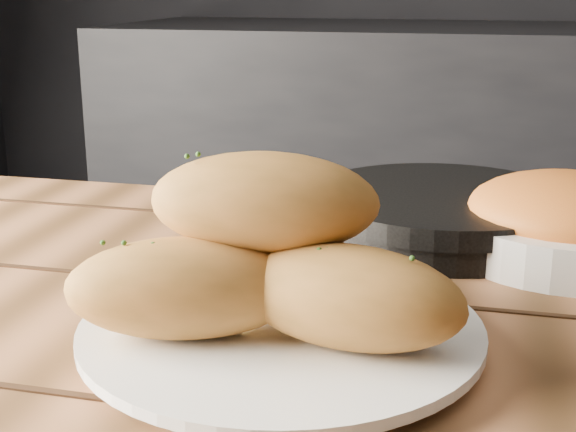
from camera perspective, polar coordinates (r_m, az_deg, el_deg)
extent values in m
cube|color=#9D623B|center=(0.59, -2.32, -10.77)|extent=(1.61, 0.82, 0.04)
cylinder|color=white|center=(0.57, -0.48, -8.65)|extent=(0.26, 0.26, 0.01)
cylinder|color=white|center=(0.57, -0.48, -7.92)|extent=(0.28, 0.28, 0.01)
ellipsoid|color=#AC6D2F|center=(0.54, -7.32, -5.09)|extent=(0.17, 0.12, 0.07)
ellipsoid|color=#AC6D2F|center=(0.52, 4.33, -5.75)|extent=(0.16, 0.09, 0.07)
ellipsoid|color=#AC6D2F|center=(0.61, 0.35, -2.44)|extent=(0.08, 0.15, 0.07)
ellipsoid|color=#AC6D2F|center=(0.54, -1.71, 0.98)|extent=(0.16, 0.09, 0.07)
cylinder|color=black|center=(0.83, 10.88, -0.31)|extent=(0.26, 0.26, 0.03)
cylinder|color=black|center=(0.82, 10.95, 1.03)|extent=(0.27, 0.27, 0.02)
cylinder|color=white|center=(0.79, 19.23, -1.30)|extent=(0.22, 0.22, 0.04)
ellipsoid|color=orange|center=(0.79, 19.40, 0.44)|extent=(0.19, 0.19, 0.06)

